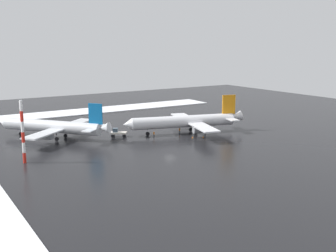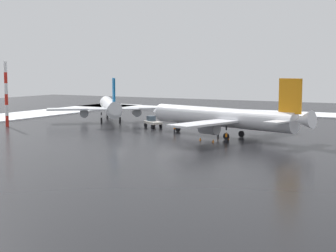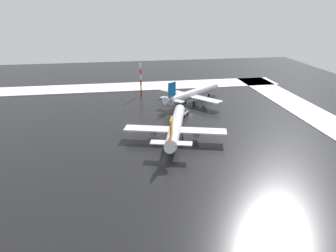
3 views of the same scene
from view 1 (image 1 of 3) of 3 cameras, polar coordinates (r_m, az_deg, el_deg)
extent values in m
plane|color=black|center=(106.52, 0.26, -3.15)|extent=(240.00, 240.00, 0.00)
cube|color=white|center=(165.75, -12.32, 1.84)|extent=(14.00, 116.00, 0.26)
cylinder|color=white|center=(123.98, 2.09, 0.62)|extent=(11.78, 30.83, 3.52)
cone|color=white|center=(119.74, -5.53, 0.19)|extent=(3.89, 3.29, 3.34)
cone|color=white|center=(130.23, 9.18, 1.27)|extent=(3.88, 4.36, 3.42)
cube|color=white|center=(117.27, 4.85, -0.19)|extent=(14.18, 8.02, 0.37)
cylinder|color=gray|center=(119.18, 4.25, -0.50)|extent=(2.94, 3.95, 2.07)
cube|color=white|center=(132.92, 2.18, 1.20)|extent=(14.18, 8.02, 0.37)
cylinder|color=gray|center=(131.01, 2.26, 0.59)|extent=(2.94, 3.95, 2.07)
cube|color=orange|center=(128.58, 8.23, 2.90)|extent=(1.48, 4.08, 5.79)
cube|color=white|center=(126.37, 8.69, 0.89)|extent=(5.51, 3.93, 0.25)
cube|color=white|center=(131.91, 7.54, 1.35)|extent=(5.51, 3.93, 0.25)
cylinder|color=black|center=(121.28, -2.78, -0.38)|extent=(0.25, 0.25, 0.72)
cylinder|color=black|center=(121.59, -2.78, -1.07)|extent=(0.66, 1.19, 1.14)
cylinder|color=black|center=(123.20, 3.79, -0.20)|extent=(0.25, 0.25, 0.72)
cylinder|color=black|center=(123.50, 3.78, -0.89)|extent=(0.66, 1.19, 1.14)
cylinder|color=black|center=(127.39, 3.08, 0.18)|extent=(0.25, 0.25, 0.72)
cylinder|color=black|center=(127.68, 3.07, -0.48)|extent=(0.66, 1.19, 1.14)
cylinder|color=silver|center=(121.82, -15.52, -0.04)|extent=(25.46, 21.40, 3.39)
cone|color=silver|center=(131.54, -21.35, 0.40)|extent=(3.89, 4.01, 3.22)
cone|color=silver|center=(113.37, -8.68, -0.27)|extent=(4.58, 4.48, 3.30)
cube|color=silver|center=(113.63, -16.57, -1.05)|extent=(11.55, 12.86, 0.36)
cylinder|color=gray|center=(115.71, -16.18, -1.32)|extent=(3.89, 3.68, 2.00)
cube|color=silver|center=(127.01, -12.33, 0.42)|extent=(11.55, 12.86, 0.36)
cylinder|color=gray|center=(125.79, -12.97, -0.17)|extent=(3.89, 3.68, 2.00)
cube|color=#0C5999|center=(113.82, -9.80, 1.63)|extent=(3.34, 2.78, 5.59)
cube|color=silver|center=(112.06, -10.56, -0.57)|extent=(5.02, 5.36, 0.24)
cube|color=silver|center=(117.20, -9.13, -0.01)|extent=(5.02, 5.36, 0.24)
cylinder|color=black|center=(128.25, -19.36, -0.40)|extent=(0.24, 0.24, 0.70)
cylinder|color=black|center=(128.53, -19.31, -1.03)|extent=(1.07, 0.96, 1.10)
cylinder|color=black|center=(118.68, -14.88, -1.04)|extent=(0.24, 0.24, 0.70)
cylinder|color=black|center=(118.99, -14.84, -1.72)|extent=(1.07, 0.96, 1.10)
cylinder|color=black|center=(122.27, -13.74, -0.63)|extent=(0.24, 0.24, 0.70)
cylinder|color=black|center=(122.57, -13.71, -1.29)|extent=(1.07, 0.96, 1.10)
cube|color=silver|center=(120.85, -6.71, -0.93)|extent=(4.35, 5.06, 0.50)
cube|color=#3F5160|center=(120.80, -7.15, -0.56)|extent=(2.02, 1.99, 1.10)
cylinder|color=black|center=(120.25, -7.52, -1.35)|extent=(0.76, 0.93, 0.90)
cylinder|color=black|center=(122.17, -7.39, -1.15)|extent=(0.76, 0.93, 0.90)
cylinder|color=black|center=(119.84, -5.99, -1.36)|extent=(0.76, 0.93, 0.90)
cylinder|color=black|center=(121.76, -5.89, -1.16)|extent=(0.76, 0.93, 0.90)
cylinder|color=black|center=(119.63, -1.90, -1.34)|extent=(0.16, 0.16, 0.85)
cylinder|color=black|center=(119.81, -1.94, -1.32)|extent=(0.16, 0.16, 0.85)
cylinder|color=orange|center=(119.56, -1.92, -0.98)|extent=(0.36, 0.36, 0.62)
sphere|color=tan|center=(119.47, -1.92, -0.78)|extent=(0.24, 0.24, 0.24)
cylinder|color=black|center=(121.86, 5.01, -1.14)|extent=(0.16, 0.16, 0.85)
cylinder|color=black|center=(122.00, 5.08, -1.13)|extent=(0.16, 0.16, 0.85)
cylinder|color=orange|center=(121.77, 5.05, -0.80)|extent=(0.36, 0.36, 0.62)
sphere|color=tan|center=(121.69, 5.06, -0.60)|extent=(0.24, 0.24, 0.24)
cylinder|color=black|center=(124.76, 1.53, -0.81)|extent=(0.16, 0.16, 0.85)
cylinder|color=black|center=(124.82, 1.62, -0.80)|extent=(0.16, 0.16, 0.85)
cylinder|color=orange|center=(124.64, 1.57, -0.48)|extent=(0.36, 0.36, 0.62)
sphere|color=tan|center=(124.55, 1.57, -0.28)|extent=(0.24, 0.24, 0.24)
cylinder|color=red|center=(99.52, -18.86, -4.10)|extent=(0.70, 0.70, 2.36)
cylinder|color=white|center=(98.95, -18.94, -2.78)|extent=(0.70, 0.70, 2.36)
cylinder|color=red|center=(98.43, -19.03, -1.45)|extent=(0.70, 0.70, 2.36)
cylinder|color=white|center=(97.96, -19.12, -0.10)|extent=(0.70, 0.70, 2.36)
cylinder|color=red|center=(97.55, -19.21, 1.25)|extent=(0.70, 0.70, 2.36)
cylinder|color=white|center=(97.20, -19.30, 2.62)|extent=(0.70, 0.70, 2.36)
cone|color=orange|center=(124.14, 3.70, -0.96)|extent=(0.36, 0.36, 0.55)
cone|color=orange|center=(119.76, 4.80, -1.43)|extent=(0.36, 0.36, 0.55)
cone|color=orange|center=(118.90, 3.36, -1.50)|extent=(0.36, 0.36, 0.55)
camera|label=2|loc=(107.45, 50.18, -0.29)|focal=55.00mm
camera|label=3|loc=(181.43, 31.32, 13.85)|focal=35.00mm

